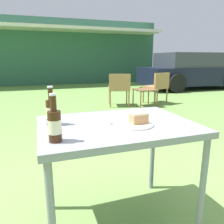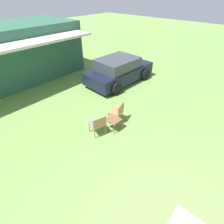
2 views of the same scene
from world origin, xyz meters
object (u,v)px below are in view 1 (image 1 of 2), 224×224
Objects in this scene: cola_bottle_far at (55,125)px; parked_car at (190,71)px; wicker_chair_cushioned at (119,87)px; patio_table at (117,134)px; cola_bottle_near at (52,111)px; garden_side_table at (145,91)px; wicker_chair_plain at (158,85)px; cake_on_plate at (136,121)px.

parked_car is at bearing 47.77° from cola_bottle_far.
wicker_chair_cushioned reaches higher than patio_table.
parked_car is 4.08× the size of patio_table.
garden_side_table is at bearing 54.86° from cola_bottle_near.
garden_side_table is (-3.27, -2.53, -0.29)m from parked_car.
parked_car is at bearing 48.91° from patio_table.
cola_bottle_near is at bearing 34.88° from wicker_chair_plain.
cola_bottle_far is (-0.50, -0.13, 0.06)m from cake_on_plate.
wicker_chair_plain is 4.67m from cola_bottle_near.
cake_on_plate is at bearing 14.44° from cola_bottle_far.
parked_car reaches higher than patio_table.
garden_side_table is 2.02× the size of cola_bottle_far.
cake_on_plate is at bearing -128.27° from parked_car.
wicker_chair_cushioned is at bearing -147.29° from parked_car.
patio_table is (-2.49, -3.75, 0.20)m from wicker_chair_plain.
wicker_chair_plain is at bearing 57.97° from cake_on_plate.
cola_bottle_near is (-5.70, -5.98, 0.17)m from parked_car.
cola_bottle_near reaches higher than patio_table.
wicker_chair_cushioned is 3.34× the size of cola_bottle_near.
cola_bottle_near is at bearing 160.74° from cake_on_plate.
wicker_chair_plain is 4.51m from patio_table.
cola_bottle_near is at bearing 78.45° from wicker_chair_cushioned.
garden_side_table is 4.10m from patio_table.
parked_car is 8.18× the size of garden_side_table.
parked_car reaches higher than cake_on_plate.
parked_car is 8.05m from cake_on_plate.
cola_bottle_near is 0.30m from cola_bottle_far.
cola_bottle_near is at bearing -125.14° from garden_side_table.
cola_bottle_near is (-1.82, -3.67, 0.36)m from wicker_chair_cushioned.
cake_on_plate is (-5.20, -6.15, 0.11)m from parked_car.
parked_car reaches higher than wicker_chair_cushioned.
wicker_chair_plain is (-2.80, -2.33, -0.19)m from parked_car.
cake_on_plate is (-2.39, -3.83, 0.30)m from wicker_chair_plain.
wicker_chair_plain is 0.82× the size of patio_table.
cola_bottle_near is at bearing 89.19° from cola_bottle_far.
cake_on_plate reaches higher than patio_table.
parked_car is 4.51m from wicker_chair_cushioned.
cola_bottle_far is (-0.40, -0.20, 0.16)m from patio_table.
wicker_chair_cushioned is at bearing 70.98° from cake_on_plate.
cola_bottle_near reaches higher than garden_side_table.
wicker_chair_cushioned is 4.03m from patio_table.
patio_table is at bearing -119.78° from garden_side_table.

